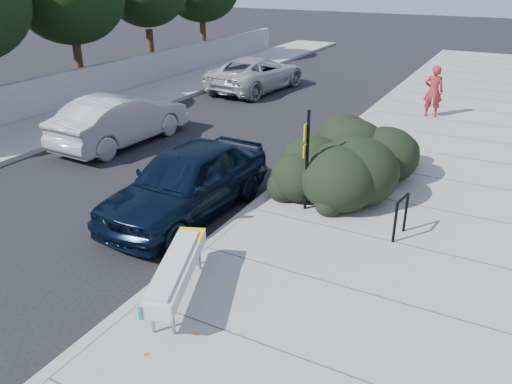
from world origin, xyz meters
TOP-DOWN VIEW (x-y plane):
  - ground at (0.00, 0.00)m, footprint 120.00×120.00m
  - sidewalk_far at (-9.50, 5.00)m, footprint 3.00×50.00m
  - curb_near at (0.00, 5.00)m, footprint 0.22×50.00m
  - curb_far at (-8.00, 5.00)m, footprint 0.22×50.00m
  - far_wall at (-11.20, 5.00)m, footprint 0.30×40.00m
  - bench at (0.60, -1.64)m, footprint 1.33×2.44m
  - bike_rack at (3.41, 2.28)m, footprint 0.15×0.62m
  - sign_post at (1.14, 2.58)m, footprint 0.09×0.27m
  - hedge at (1.50, 4.80)m, footprint 4.00×5.14m
  - sedan_navy at (-1.30, 1.34)m, footprint 2.16×4.93m
  - wagon_silver at (-6.20, 4.61)m, footprint 1.93×5.00m
  - suv_silver at (-6.00, 13.64)m, footprint 3.07×5.80m
  - pedestrian at (2.25, 12.25)m, footprint 0.75×0.55m

SIDE VIEW (x-z plane):
  - ground at x=0.00m, z-range 0.00..0.00m
  - sidewalk_far at x=-9.50m, z-range 0.00..0.15m
  - curb_near at x=0.00m, z-range 0.00..0.17m
  - curb_far at x=-8.00m, z-range 0.00..0.17m
  - bike_rack at x=3.41m, z-range 0.24..1.16m
  - bench at x=0.60m, z-range 0.36..1.09m
  - far_wall at x=-11.20m, z-range 0.00..1.50m
  - suv_silver at x=-6.00m, z-range 0.00..1.56m
  - wagon_silver at x=-6.20m, z-range 0.00..1.63m
  - sedan_navy at x=-1.30m, z-range 0.00..1.65m
  - hedge at x=1.50m, z-range 0.15..1.87m
  - pedestrian at x=2.25m, z-range 0.15..2.06m
  - sign_post at x=1.14m, z-range 0.32..2.69m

